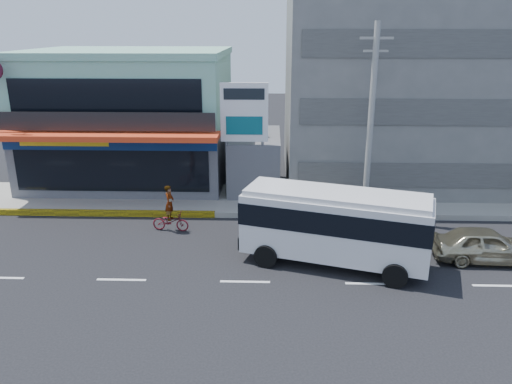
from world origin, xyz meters
TOP-DOWN VIEW (x-y plane):
  - ground at (0.00, 0.00)m, footprint 120.00×120.00m
  - sidewalk at (5.00, 9.50)m, footprint 70.00×5.00m
  - shop_building at (-8.00, 13.95)m, footprint 12.40×11.70m
  - concrete_building at (10.00, 15.00)m, footprint 16.00×12.00m
  - gap_structure at (0.00, 12.00)m, footprint 3.00×6.00m
  - satellite_dish at (0.00, 11.00)m, footprint 1.50×1.50m
  - billboard at (-0.50, 9.20)m, footprint 2.60×0.18m
  - utility_pole_near at (6.00, 7.40)m, footprint 1.60×0.30m
  - minibus at (3.71, 1.73)m, footprint 8.17×4.69m
  - sedan at (10.31, 2.23)m, footprint 4.55×2.01m
  - motorcycle_rider at (-4.00, 5.20)m, footprint 1.90×0.85m

SIDE VIEW (x-z plane):
  - ground at x=0.00m, z-range 0.00..0.00m
  - sidewalk at x=5.00m, z-range 0.00..0.30m
  - sedan at x=10.31m, z-range 0.00..1.52m
  - motorcycle_rider at x=-4.00m, z-range -0.40..1.96m
  - gap_structure at x=0.00m, z-range 0.00..3.50m
  - minibus at x=3.71m, z-range 0.32..3.57m
  - satellite_dish at x=0.00m, z-range 3.50..3.65m
  - shop_building at x=-8.00m, z-range 0.00..8.00m
  - billboard at x=-0.50m, z-range 1.48..8.38m
  - utility_pole_near at x=6.00m, z-range 0.15..10.15m
  - concrete_building at x=10.00m, z-range 0.00..14.00m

